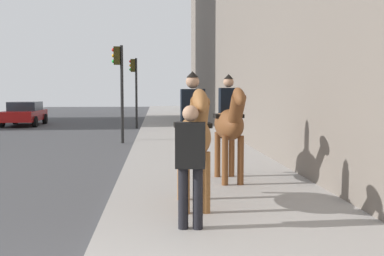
# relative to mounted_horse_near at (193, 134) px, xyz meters

# --- Properties ---
(mounted_horse_near) EXTENTS (2.15, 0.61, 2.22)m
(mounted_horse_near) POSITION_rel_mounted_horse_near_xyz_m (0.00, 0.00, 0.00)
(mounted_horse_near) COLOR brown
(mounted_horse_near) RESTS_ON sidewalk_slab
(mounted_horse_far) EXTENTS (2.15, 0.61, 2.26)m
(mounted_horse_far) POSITION_rel_mounted_horse_near_xyz_m (2.06, -0.93, 0.04)
(mounted_horse_far) COLOR brown
(mounted_horse_far) RESTS_ON sidewalk_slab
(pedestrian_greeting) EXTENTS (0.31, 0.43, 1.70)m
(pedestrian_greeting) POSITION_rel_mounted_horse_near_xyz_m (-1.15, 0.14, -0.23)
(pedestrian_greeting) COLOR black
(pedestrian_greeting) RESTS_ON sidewalk_slab
(car_near_lane) EXTENTS (4.62, 2.20, 1.44)m
(car_near_lane) POSITION_rel_mounted_horse_near_xyz_m (20.51, 8.55, -0.57)
(car_near_lane) COLOR maroon
(car_near_lane) RESTS_ON ground
(traffic_light_near_curb) EXTENTS (0.20, 0.44, 3.83)m
(traffic_light_near_curb) POSITION_rel_mounted_horse_near_xyz_m (10.49, 2.02, 1.24)
(traffic_light_near_curb) COLOR black
(traffic_light_near_curb) RESTS_ON ground
(traffic_light_far_curb) EXTENTS (0.20, 0.44, 3.89)m
(traffic_light_far_curb) POSITION_rel_mounted_horse_near_xyz_m (17.76, 1.77, 1.28)
(traffic_light_far_curb) COLOR black
(traffic_light_far_curb) RESTS_ON ground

